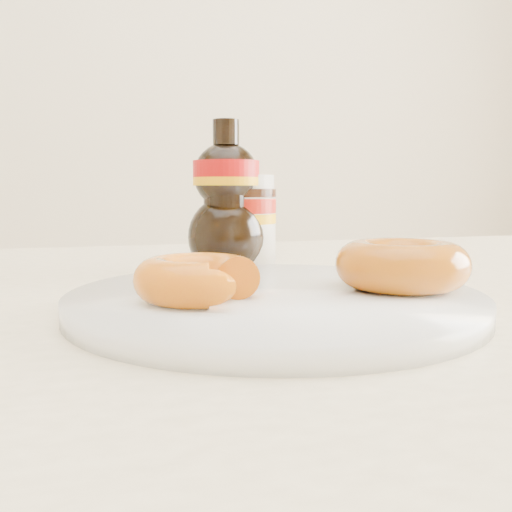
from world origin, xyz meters
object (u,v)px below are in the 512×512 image
object	(u,v)px
plate	(275,300)
donut_bitten	(197,279)
nutella_jar	(242,219)
syrup_bottle	(226,197)
dining_table	(226,388)
donut_whole	(402,265)

from	to	relation	value
plate	donut_bitten	world-z (taller)	donut_bitten
donut_bitten	nutella_jar	bearing A→B (deg)	75.89
nutella_jar	syrup_bottle	size ratio (longest dim) A/B	0.65
nutella_jar	donut_bitten	bearing A→B (deg)	-111.34
nutella_jar	plate	bearing A→B (deg)	-98.14
syrup_bottle	dining_table	bearing A→B (deg)	-103.32
plate	syrup_bottle	distance (m)	0.21
dining_table	donut_bitten	bearing A→B (deg)	-112.89
donut_bitten	syrup_bottle	world-z (taller)	syrup_bottle
dining_table	nutella_jar	world-z (taller)	nutella_jar
plate	donut_whole	size ratio (longest dim) A/B	3.01
plate	syrup_bottle	world-z (taller)	syrup_bottle
dining_table	donut_whole	world-z (taller)	donut_whole
donut_bitten	donut_whole	size ratio (longest dim) A/B	0.85
donut_bitten	syrup_bottle	distance (m)	0.23
donut_whole	syrup_bottle	bearing A→B (deg)	112.59
donut_whole	syrup_bottle	xyz separation A→B (m)	(-0.09, 0.21, 0.05)
plate	nutella_jar	distance (m)	0.22
donut_whole	syrup_bottle	distance (m)	0.23
plate	donut_bitten	xyz separation A→B (m)	(-0.06, -0.02, 0.02)
donut_whole	dining_table	bearing A→B (deg)	141.63
dining_table	plate	xyz separation A→B (m)	(0.02, -0.08, 0.09)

